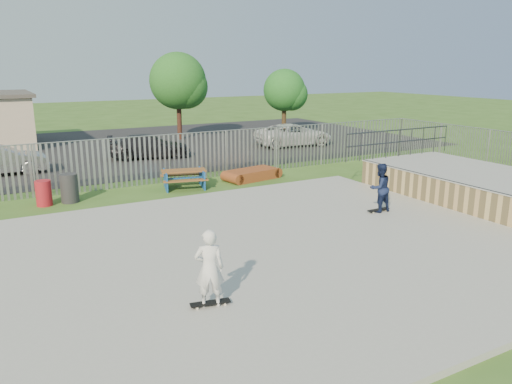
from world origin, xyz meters
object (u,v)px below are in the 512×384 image
trash_bin_grey (69,188)px  skater_white (209,268)px  tree_mid (178,81)px  skater_navy (380,188)px  tree_right (284,90)px  funbox (252,174)px  car_white (294,135)px  trash_bin_red (44,193)px  car_dark (149,146)px  picnic_table (184,179)px

trash_bin_grey → skater_white: size_ratio=0.65×
tree_mid → skater_navy: 19.56m
trash_bin_grey → tree_right: size_ratio=0.23×
skater_white → skater_navy: bearing=-135.0°
skater_navy → tree_right: bearing=-113.9°
funbox → tree_right: tree_right is taller
car_white → skater_navy: 14.61m
trash_bin_red → tree_mid: tree_mid is taller
car_dark → tree_right: tree_right is taller
car_dark → funbox: bearing=-149.6°
trash_bin_grey → car_dark: size_ratio=0.25×
trash_bin_red → tree_right: tree_right is taller
picnic_table → tree_mid: 13.92m
trash_bin_grey → skater_navy: size_ratio=0.65×
tree_mid → tree_right: (7.57, -0.78, -0.72)m
funbox → tree_right: (9.06, 11.87, 2.82)m
picnic_table → trash_bin_grey: size_ratio=1.96×
picnic_table → trash_bin_red: size_ratio=2.27×
trash_bin_red → skater_white: size_ratio=0.56×
picnic_table → car_white: 11.88m
tree_right → skater_white: tree_right is taller
tree_mid → skater_white: bearing=-109.2°
trash_bin_red → car_dark: bearing=49.9°
funbox → car_dark: bearing=97.8°
picnic_table → trash_bin_grey: (-4.34, -0.03, 0.14)m
picnic_table → skater_navy: 7.86m
skater_navy → picnic_table: bearing=-58.7°
tree_mid → picnic_table: bearing=-109.9°
picnic_table → trash_bin_red: bearing=-165.6°
picnic_table → car_dark: 7.10m
picnic_table → skater_white: size_ratio=1.28×
picnic_table → funbox: size_ratio=0.88×
tree_right → skater_white: bearing=-125.2°
car_white → skater_navy: bearing=163.9°
car_dark → tree_right: (11.36, 4.86, 2.41)m
tree_mid → skater_navy: tree_mid is taller
car_white → skater_white: skater_white is taller
trash_bin_red → car_white: 16.43m
funbox → car_white: bearing=35.5°
car_white → skater_navy: skater_navy is taller
trash_bin_red → tree_mid: size_ratio=0.16×
picnic_table → car_dark: bearing=97.2°
funbox → car_dark: (-2.30, 7.01, 0.42)m
trash_bin_grey → tree_right: 20.53m
trash_bin_red → trash_bin_grey: 0.86m
car_white → tree_mid: size_ratio=0.85×
tree_right → skater_navy: tree_right is taller
picnic_table → skater_white: bearing=-94.5°
trash_bin_red → car_white: car_white is taller
tree_mid → car_dark: bearing=-123.9°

